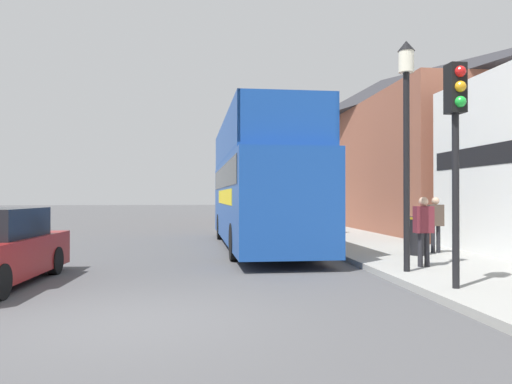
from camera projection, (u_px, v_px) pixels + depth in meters
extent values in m
plane|color=#4C4C4F|center=(182.00, 227.00, 27.64)|extent=(144.00, 144.00, 0.00)
cube|color=#999993|center=(311.00, 228.00, 25.40)|extent=(3.74, 108.00, 0.14)
cube|color=#935642|center=(381.00, 173.00, 29.04)|extent=(6.00, 23.44, 6.14)
pyramid|color=#2D2D33|center=(381.00, 100.00, 29.08)|extent=(6.00, 23.44, 2.37)
cube|color=#19479E|center=(259.00, 201.00, 16.56)|extent=(2.57, 11.19, 2.58)
cube|color=yellow|center=(262.00, 197.00, 16.01)|extent=(2.51, 6.17, 0.45)
cube|color=black|center=(259.00, 177.00, 16.57)|extent=(2.59, 10.30, 0.70)
cube|color=#19479E|center=(259.00, 161.00, 16.57)|extent=(2.56, 10.30, 0.10)
cube|color=#19479E|center=(224.00, 140.00, 16.43)|extent=(0.23, 10.26, 1.22)
cube|color=#19479E|center=(294.00, 141.00, 16.73)|extent=(0.23, 10.26, 1.22)
cube|color=#19479E|center=(289.00, 116.00, 11.52)|extent=(2.40, 0.11, 1.22)
cube|color=#19479E|center=(245.00, 152.00, 20.89)|extent=(2.43, 1.60, 1.22)
cylinder|color=black|center=(221.00, 227.00, 19.84)|extent=(0.30, 1.00, 1.00)
cylinder|color=black|center=(274.00, 226.00, 20.12)|extent=(0.30, 1.00, 1.00)
cylinder|color=black|center=(235.00, 242.00, 13.21)|extent=(0.30, 1.00, 1.00)
cylinder|color=black|center=(315.00, 241.00, 13.48)|extent=(0.30, 1.00, 1.00)
cube|color=#9E9EA3|center=(252.00, 219.00, 25.62)|extent=(1.87, 4.18, 0.80)
cube|color=black|center=(253.00, 205.00, 25.50)|extent=(1.58, 2.03, 0.56)
cylinder|color=black|center=(234.00, 222.00, 26.76)|extent=(0.22, 0.61, 0.61)
cylinder|color=black|center=(263.00, 222.00, 27.00)|extent=(0.22, 0.61, 0.61)
cylinder|color=black|center=(240.00, 225.00, 24.24)|extent=(0.22, 0.61, 0.61)
cylinder|color=black|center=(272.00, 225.00, 24.47)|extent=(0.22, 0.61, 0.61)
cylinder|color=black|center=(55.00, 261.00, 10.92)|extent=(0.23, 0.61, 0.60)
cylinder|color=#232328|center=(420.00, 250.00, 11.11)|extent=(0.11, 0.11, 0.75)
cylinder|color=#232328|center=(427.00, 250.00, 11.12)|extent=(0.11, 0.11, 0.75)
cube|color=maroon|center=(424.00, 220.00, 11.12)|extent=(0.41, 0.22, 0.60)
sphere|color=tan|center=(423.00, 202.00, 11.12)|extent=(0.21, 0.21, 0.21)
cylinder|color=#232328|center=(433.00, 239.00, 13.82)|extent=(0.11, 0.11, 0.75)
cylinder|color=#232328|center=(438.00, 239.00, 13.83)|extent=(0.11, 0.11, 0.75)
cube|color=#4C3D33|center=(436.00, 215.00, 13.83)|extent=(0.41, 0.22, 0.59)
sphere|color=tan|center=(435.00, 201.00, 13.83)|extent=(0.21, 0.21, 0.21)
cylinder|color=black|center=(456.00, 201.00, 8.53)|extent=(0.12, 0.12, 2.99)
cube|color=black|center=(455.00, 89.00, 8.54)|extent=(0.28, 0.31, 0.85)
sphere|color=red|center=(460.00, 71.00, 8.38)|extent=(0.19, 0.19, 0.19)
sphere|color=orange|center=(460.00, 86.00, 8.38)|extent=(0.19, 0.19, 0.19)
sphere|color=green|center=(460.00, 102.00, 8.37)|extent=(0.19, 0.19, 0.19)
cylinder|color=black|center=(407.00, 172.00, 10.44)|extent=(0.13, 0.13, 4.17)
cylinder|color=silver|center=(406.00, 62.00, 10.46)|extent=(0.32, 0.32, 0.45)
cone|color=black|center=(406.00, 46.00, 10.46)|extent=(0.35, 0.35, 0.22)
cylinder|color=black|center=(310.00, 188.00, 20.00)|extent=(0.13, 0.13, 3.78)
cylinder|color=silver|center=(310.00, 136.00, 20.02)|extent=(0.32, 0.32, 0.45)
cone|color=black|center=(310.00, 127.00, 20.02)|extent=(0.35, 0.35, 0.22)
cylinder|color=black|center=(417.00, 236.00, 13.32)|extent=(0.44, 0.44, 1.03)
cylinder|color=#B28E1E|center=(417.00, 218.00, 13.33)|extent=(0.48, 0.48, 0.06)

